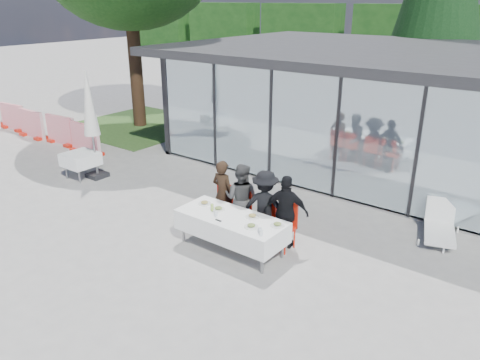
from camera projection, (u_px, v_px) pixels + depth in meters
name	position (u px, v px, depth m)	size (l,w,h in m)	color
ground	(197.00, 248.00, 9.59)	(90.00, 90.00, 0.00)	#999691
pavilion	(432.00, 94.00, 13.73)	(14.80, 8.80, 3.44)	gray
treeline	(460.00, 40.00, 30.68)	(62.50, 2.00, 4.40)	#123510
dining_table	(231.00, 226.00, 9.35)	(2.26, 0.96, 0.75)	white
diner_a	(223.00, 193.00, 10.32)	(0.56, 0.56, 1.53)	#302015
diner_chair_a	(222.00, 203.00, 10.38)	(0.44, 0.44, 0.97)	red
diner_b	(241.00, 198.00, 10.03)	(0.76, 0.76, 1.56)	#444444
diner_chair_b	(240.00, 209.00, 10.09)	(0.44, 0.44, 0.97)	red
diner_c	(265.00, 206.00, 9.68)	(0.99, 0.99, 1.54)	black
diner_chair_c	(264.00, 217.00, 9.74)	(0.44, 0.44, 0.97)	red
diner_d	(286.00, 212.00, 9.39)	(0.91, 0.91, 1.55)	black
diner_chair_d	(285.00, 223.00, 9.45)	(0.44, 0.44, 0.97)	red
plate_a	(205.00, 203.00, 9.81)	(0.27, 0.27, 0.07)	white
plate_b	(218.00, 209.00, 9.55)	(0.27, 0.27, 0.07)	white
plate_c	(252.00, 216.00, 9.22)	(0.27, 0.27, 0.07)	white
plate_d	(277.00, 225.00, 8.88)	(0.27, 0.27, 0.07)	white
plate_extra	(251.00, 226.00, 8.82)	(0.27, 0.27, 0.07)	white
juice_bottle	(212.00, 208.00, 9.48)	(0.06, 0.06, 0.15)	#93B54B
drinking_glasses	(245.00, 225.00, 8.80)	(1.24, 0.19, 0.10)	silver
folded_eyeglasses	(218.00, 220.00, 9.08)	(0.14, 0.03, 0.01)	black
spare_table_left	(81.00, 159.00, 13.13)	(0.86, 0.86, 0.74)	white
market_umbrella	(90.00, 110.00, 12.69)	(0.50, 0.50, 3.00)	black
construction_barriers	(22.00, 122.00, 17.58)	(9.40, 0.60, 1.00)	red
lounger	(440.00, 225.00, 10.00)	(0.97, 1.45, 0.72)	white
grass_patch	(140.00, 125.00, 18.82)	(5.00, 5.00, 0.02)	#385926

